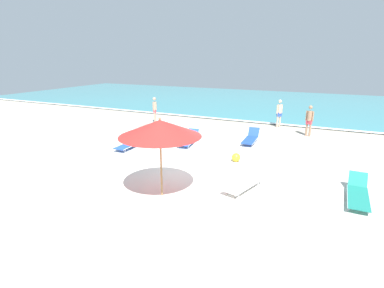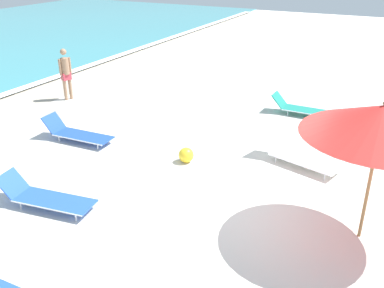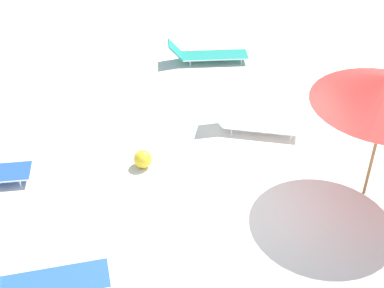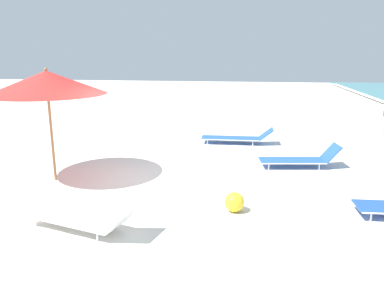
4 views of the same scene
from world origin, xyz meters
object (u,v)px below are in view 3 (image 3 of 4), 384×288
object	(u,v)px
beach_ball	(143,159)
sun_lounger_beside_umbrella	(252,122)
sun_lounger_near_water_right	(41,283)
sun_lounger_mid_beach_solo	(207,54)

from	to	relation	value
beach_ball	sun_lounger_beside_umbrella	bearing A→B (deg)	-65.79
sun_lounger_near_water_right	sun_lounger_beside_umbrella	bearing A→B (deg)	-52.29
beach_ball	sun_lounger_mid_beach_solo	bearing A→B (deg)	-21.79
sun_lounger_near_water_right	beach_ball	size ratio (longest dim) A/B	5.51
sun_lounger_beside_umbrella	beach_ball	world-z (taller)	sun_lounger_beside_umbrella
sun_lounger_near_water_right	sun_lounger_mid_beach_solo	xyz separation A→B (m)	(7.62, -3.44, -0.00)
beach_ball	sun_lounger_near_water_right	bearing A→B (deg)	152.18
sun_lounger_mid_beach_solo	beach_ball	bearing A→B (deg)	159.21
sun_lounger_near_water_right	sun_lounger_mid_beach_solo	world-z (taller)	sun_lounger_near_water_right
sun_lounger_mid_beach_solo	beach_ball	size ratio (longest dim) A/B	5.82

